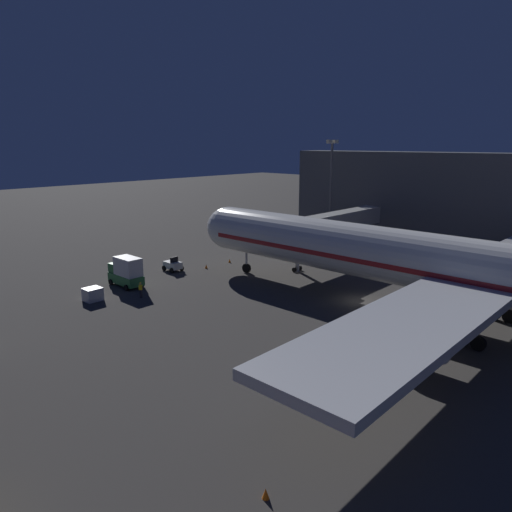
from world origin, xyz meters
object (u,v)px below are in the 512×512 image
Objects in this scene: cargo_truck_aft at (126,271)px; baggage_container_near_belt at (93,294)px; ground_crew_under_port_wing at (141,289)px; traffic_cone_nose_port at (230,261)px; apron_floodlight_mast at (331,183)px; baggage_tug_spare at (173,265)px; jet_bridge at (327,224)px; airliner_at_gate at (475,272)px; traffic_cone_wingtip_svc_side at (266,493)px; traffic_cone_nose_starboard at (206,266)px.

baggage_container_near_belt is at bearing 19.98° from cargo_truck_aft.
ground_crew_under_port_wing is 3.22× the size of traffic_cone_nose_port.
apron_floodlight_mast is 33.03m from baggage_tug_spare.
ground_crew_under_port_wing is (27.16, -5.69, -4.58)m from jet_bridge.
cargo_truck_aft reaches higher than ground_crew_under_port_wing.
airliner_at_gate reaches higher than cargo_truck_aft.
airliner_at_gate is 39.21× the size of ground_crew_under_port_wing.
baggage_container_near_belt reaches higher than traffic_cone_wingtip_svc_side.
traffic_cone_nose_port is (-2.20, -33.82, -5.17)m from airliner_at_gate.
traffic_cone_nose_starboard is at bearing 149.49° from baggage_tug_spare.
traffic_cone_nose_starboard is at bearing -175.84° from baggage_container_near_belt.
baggage_container_near_belt is (31.24, -8.65, -4.85)m from jet_bridge.
traffic_cone_nose_starboard is at bearing -162.25° from ground_crew_under_port_wing.
baggage_tug_spare is 1.34× the size of baggage_container_near_belt.
traffic_cone_nose_starboard is 1.00× the size of traffic_cone_wingtip_svc_side.
traffic_cone_nose_port is at bearing -45.88° from jet_bridge.
ground_crew_under_port_wing is at bearing 13.49° from traffic_cone_nose_port.
ground_crew_under_port_wing is at bearing -11.84° from jet_bridge.
airliner_at_gate is 3.16× the size of jet_bridge.
ground_crew_under_port_wing is at bearing -113.46° from traffic_cone_wingtip_svc_side.
cargo_truck_aft is 8.82× the size of traffic_cone_nose_starboard.
jet_bridge is at bearing 134.12° from traffic_cone_nose_port.
traffic_cone_nose_port is 4.40m from traffic_cone_nose_starboard.
ground_crew_under_port_wing is 3.22× the size of traffic_cone_nose_starboard.
ground_crew_under_port_wing is (40.86, 3.25, -8.99)m from apron_floodlight_mast.
cargo_truck_aft is 16.33m from traffic_cone_nose_port.
traffic_cone_nose_starboard is at bearing -2.00° from apron_floodlight_mast.
cargo_truck_aft is (7.98, 1.56, 1.03)m from baggage_tug_spare.
airliner_at_gate reaches higher than traffic_cone_wingtip_svc_side.
baggage_tug_spare is at bearing -30.51° from traffic_cone_nose_starboard.
cargo_truck_aft is (14.04, -34.53, -3.63)m from airliner_at_gate.
traffic_cone_nose_starboard is (14.01, -9.91, -5.28)m from jet_bridge.
jet_bridge is 4.53× the size of cargo_truck_aft.
cargo_truck_aft reaches higher than traffic_cone_nose_starboard.
ground_crew_under_port_wing is 13.84m from traffic_cone_nose_starboard.
apron_floodlight_mast is 9.64× the size of ground_crew_under_port_wing.
traffic_cone_nose_port is at bearing -93.72° from airliner_at_gate.
airliner_at_gate is 126.31× the size of traffic_cone_wingtip_svc_side.
jet_bridge is at bearing 164.52° from baggage_container_near_belt.
traffic_cone_nose_starboard is (-11.84, 0.71, -1.53)m from cargo_truck_aft.
apron_floodlight_mast is at bearing -148.22° from traffic_cone_wingtip_svc_side.
cargo_truck_aft is 37.98m from traffic_cone_wingtip_svc_side.
apron_floodlight_mast is 29.36m from traffic_cone_nose_starboard.
apron_floodlight_mast is at bearing 174.13° from baggage_tug_spare.
jet_bridge is 16.94m from apron_floodlight_mast.
baggage_tug_spare is at bearing -80.47° from airliner_at_gate.
traffic_cone_nose_port is 1.00× the size of traffic_cone_nose_starboard.
ground_crew_under_port_wing is at bearing 34.90° from baggage_tug_spare.
traffic_cone_wingtip_svc_side is (26.26, 34.40, 0.00)m from traffic_cone_nose_starboard.
airliner_at_gate is at bearing 117.42° from ground_crew_under_port_wing.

